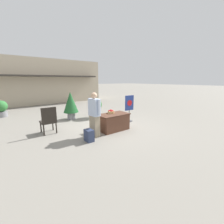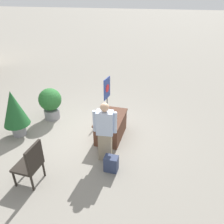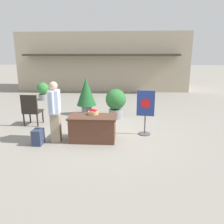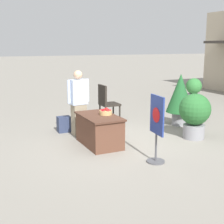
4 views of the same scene
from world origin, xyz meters
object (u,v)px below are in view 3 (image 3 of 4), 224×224
Objects in this scene: display_table at (93,128)px; person_visitor at (55,112)px; potted_plant_near_left at (43,91)px; patio_chair at (31,109)px; apple_basket at (93,112)px; poster_board at (145,112)px; potted_plant_near_right at (116,102)px; potted_plant_far_right at (86,93)px; backpack at (38,137)px.

person_visitor reaches higher than display_table.
patio_chair is at bearing -73.71° from potted_plant_near_left.
patio_chair is at bearing 155.10° from apple_basket.
poster_board is 7.28m from potted_plant_near_left.
apple_basket reaches higher than display_table.
poster_board is 2.00m from potted_plant_near_right.
display_table is 0.88× the size of potted_plant_far_right.
potted_plant_far_right reaches higher than potted_plant_near_right.
person_visitor is 1.24× the size of poster_board.
apple_basket is at bearing -75.57° from potted_plant_far_right.
potted_plant_near_left is (-1.33, 4.55, -0.07)m from patio_chair.
display_table is at bearing 16.13° from backpack.
potted_plant_far_right reaches higher than patio_chair.
potted_plant_near_right is (1.53, 2.46, -0.21)m from person_visitor.
potted_plant_near_right is (1.94, 2.74, 0.43)m from backpack.
potted_plant_near_left is at bearing 106.37° from person_visitor.
backpack is (-0.41, -0.28, -0.63)m from person_visitor.
poster_board is at bearing 18.71° from backpack.
backpack is 0.39× the size of patio_chair.
display_table is 3.13× the size of backpack.
display_table is 0.45m from apple_basket.
potted_plant_far_right is 1.57× the size of potted_plant_near_left.
person_visitor is 2.60m from poster_board.
poster_board reaches higher than apple_basket.
backpack is 0.44× the size of potted_plant_near_left.
person_visitor is 2.90m from potted_plant_near_right.
person_visitor is at bearing -68.04° from poster_board.
person_visitor is at bearing -172.59° from display_table.
poster_board is (2.91, 0.98, 0.50)m from backpack.
patio_chair is at bearing -93.65° from poster_board.
potted_plant_near_right is (1.21, -0.48, -0.23)m from potted_plant_far_right.
patio_chair is at bearing 125.73° from person_visitor.
potted_plant_near_right is 5.38m from potted_plant_near_left.
potted_plant_far_right is at bearing -129.62° from poster_board.
person_visitor is 2.96m from potted_plant_far_right.
potted_plant_far_right is at bearing 104.43° from apple_basket.
display_table is 1.38× the size of potted_plant_near_left.
backpack is 6.57m from potted_plant_near_left.
person_visitor reaches higher than patio_chair.
person_visitor is 0.81m from backpack.
display_table reaches higher than backpack.
display_table is at bearing -76.33° from potted_plant_far_right.
display_table is 1.48m from backpack.
person_visitor is at bearing -136.27° from patio_chair.
backpack is 0.37× the size of potted_plant_near_right.
poster_board is at bearing 21.10° from display_table.
poster_board reaches higher than potted_plant_near_right.
potted_plant_far_right is 4.18m from potted_plant_near_left.
person_visitor is at bearing -66.22° from potted_plant_near_left.
person_visitor is (-1.01, -0.13, 0.49)m from display_table.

